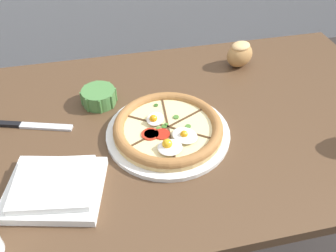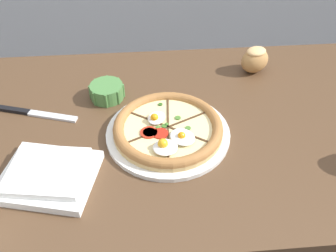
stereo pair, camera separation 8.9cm
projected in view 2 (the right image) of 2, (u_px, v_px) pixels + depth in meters
dining_table at (186, 151)px, 1.03m from camera, size 1.26×0.76×0.74m
pizza at (168, 129)px, 0.90m from camera, size 0.32×0.32×0.05m
ramekin_bowl at (107, 91)px, 1.02m from camera, size 0.10×0.10×0.04m
napkin_folded at (48, 175)px, 0.79m from camera, size 0.24×0.22×0.04m
bread_piece_mid at (255, 59)px, 1.11m from camera, size 0.11×0.10×0.08m
knife_main at (35, 113)px, 0.97m from camera, size 0.23×0.09×0.01m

